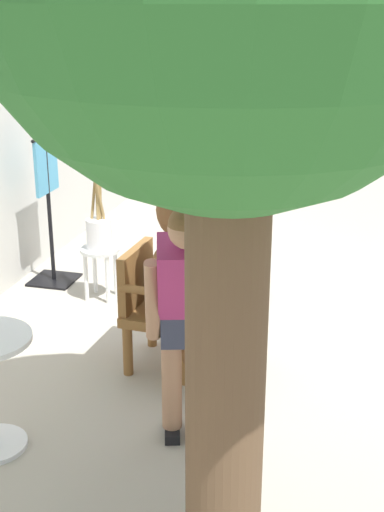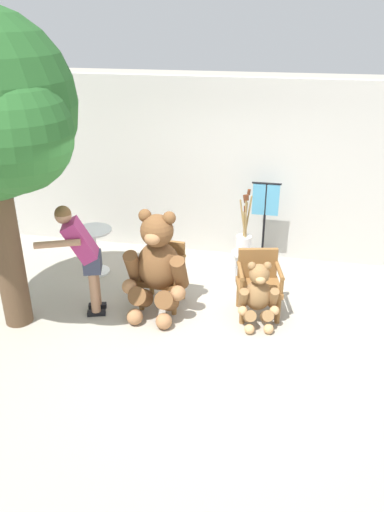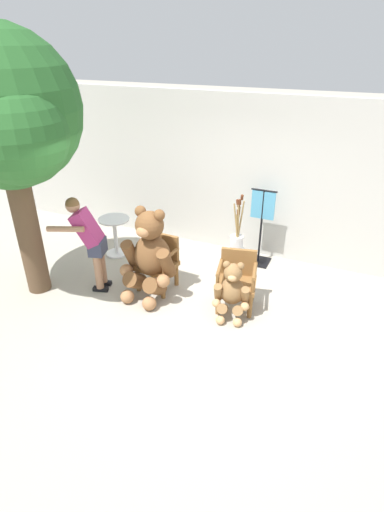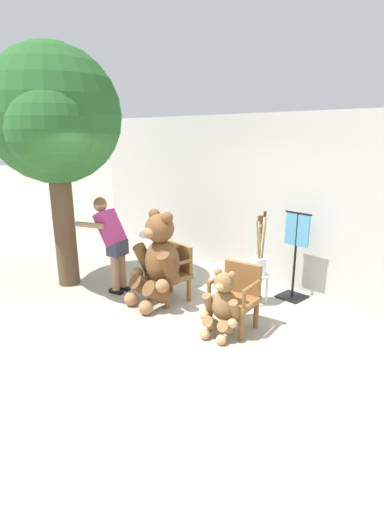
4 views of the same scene
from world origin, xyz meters
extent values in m
plane|color=#A8A091|center=(0.00, 0.00, 0.00)|extent=(60.00, 60.00, 0.00)
cube|color=brown|center=(-0.66, 0.52, 0.41)|extent=(0.59, 0.55, 0.07)
cylinder|color=brown|center=(-0.90, 0.32, 0.18)|extent=(0.07, 0.07, 0.37)
cylinder|color=brown|center=(-0.44, 0.30, 0.18)|extent=(0.07, 0.07, 0.37)
cylinder|color=brown|center=(-0.87, 0.74, 0.18)|extent=(0.07, 0.07, 0.37)
cylinder|color=brown|center=(-0.41, 0.72, 0.18)|extent=(0.07, 0.07, 0.37)
cube|color=brown|center=(-0.64, 0.75, 0.65)|extent=(0.52, 0.09, 0.42)
cylinder|color=brown|center=(-0.91, 0.53, 0.66)|extent=(0.08, 0.48, 0.06)
cylinder|color=brown|center=(-0.92, 0.32, 0.55)|extent=(0.05, 0.05, 0.22)
cylinder|color=brown|center=(-0.41, 0.50, 0.66)|extent=(0.08, 0.48, 0.06)
cylinder|color=brown|center=(-0.42, 0.29, 0.55)|extent=(0.05, 0.05, 0.22)
cube|color=brown|center=(0.66, 0.52, 0.41)|extent=(0.66, 0.63, 0.07)
cylinder|color=brown|center=(0.48, 0.26, 0.18)|extent=(0.07, 0.07, 0.37)
cylinder|color=brown|center=(0.93, 0.36, 0.18)|extent=(0.07, 0.07, 0.37)
cylinder|color=brown|center=(0.39, 0.67, 0.18)|extent=(0.07, 0.07, 0.37)
cylinder|color=brown|center=(0.84, 0.77, 0.18)|extent=(0.07, 0.07, 0.37)
cube|color=brown|center=(0.61, 0.74, 0.65)|extent=(0.52, 0.17, 0.42)
cylinder|color=brown|center=(0.41, 0.47, 0.66)|extent=(0.16, 0.48, 0.06)
cylinder|color=brown|center=(0.46, 0.26, 0.55)|extent=(0.05, 0.05, 0.22)
cylinder|color=brown|center=(0.90, 0.57, 0.66)|extent=(0.16, 0.48, 0.06)
cylinder|color=brown|center=(0.95, 0.37, 0.55)|extent=(0.05, 0.05, 0.22)
ellipsoid|color=brown|center=(-0.66, 0.40, 0.65)|extent=(0.61, 0.53, 0.67)
sphere|color=brown|center=(-0.66, 0.37, 1.17)|extent=(0.43, 0.43, 0.43)
ellipsoid|color=#A47148|center=(-0.67, 0.19, 1.14)|extent=(0.21, 0.17, 0.16)
sphere|color=black|center=(-0.67, 0.19, 1.15)|extent=(0.06, 0.06, 0.06)
sphere|color=brown|center=(-0.82, 0.40, 1.35)|extent=(0.17, 0.17, 0.17)
sphere|color=brown|center=(-0.50, 0.38, 1.35)|extent=(0.17, 0.17, 0.17)
cylinder|color=brown|center=(-0.98, 0.31, 0.65)|extent=(0.21, 0.38, 0.51)
sphere|color=#A47148|center=(-1.00, 0.17, 0.43)|extent=(0.20, 0.20, 0.20)
cylinder|color=brown|center=(-0.35, 0.27, 0.65)|extent=(0.21, 0.38, 0.51)
sphere|color=#A47148|center=(-0.34, 0.13, 0.43)|extent=(0.20, 0.20, 0.20)
cylinder|color=brown|center=(-0.85, 0.16, 0.29)|extent=(0.27, 0.43, 0.39)
sphere|color=#A47148|center=(-0.88, -0.04, 0.11)|extent=(0.21, 0.21, 0.21)
cylinder|color=brown|center=(-0.49, 0.14, 0.29)|extent=(0.27, 0.43, 0.39)
sphere|color=#A47148|center=(-0.49, -0.06, 0.11)|extent=(0.21, 0.21, 0.21)
ellipsoid|color=olive|center=(0.66, 0.34, 0.40)|extent=(0.41, 0.37, 0.41)
sphere|color=olive|center=(0.66, 0.32, 0.71)|extent=(0.26, 0.26, 0.26)
ellipsoid|color=tan|center=(0.68, 0.21, 0.69)|extent=(0.14, 0.12, 0.10)
sphere|color=black|center=(0.68, 0.21, 0.70)|extent=(0.04, 0.04, 0.04)
sphere|color=olive|center=(0.56, 0.31, 0.82)|extent=(0.10, 0.10, 0.10)
sphere|color=olive|center=(0.75, 0.35, 0.82)|extent=(0.10, 0.10, 0.10)
cylinder|color=olive|center=(0.48, 0.23, 0.40)|extent=(0.16, 0.25, 0.31)
sphere|color=tan|center=(0.49, 0.15, 0.26)|extent=(0.12, 0.12, 0.12)
cylinder|color=olive|center=(0.86, 0.31, 0.40)|extent=(0.16, 0.25, 0.31)
sphere|color=tan|center=(0.88, 0.24, 0.26)|extent=(0.12, 0.12, 0.12)
cylinder|color=olive|center=(0.58, 0.17, 0.17)|extent=(0.20, 0.28, 0.24)
sphere|color=tan|center=(0.60, 0.05, 0.06)|extent=(0.13, 0.13, 0.13)
cylinder|color=olive|center=(0.80, 0.22, 0.17)|extent=(0.20, 0.28, 0.24)
sphere|color=tan|center=(0.83, 0.10, 0.06)|extent=(0.13, 0.13, 0.13)
cube|color=black|center=(-1.50, 0.24, 0.03)|extent=(0.26, 0.16, 0.06)
cylinder|color=#A37556|center=(-1.50, 0.24, 0.47)|extent=(0.12, 0.12, 0.82)
cube|color=black|center=(-1.45, 0.06, 0.03)|extent=(0.26, 0.16, 0.06)
cylinder|color=#A37556|center=(-1.45, 0.06, 0.47)|extent=(0.12, 0.12, 0.82)
cube|color=#33384C|center=(-1.47, 0.15, 0.75)|extent=(0.30, 0.35, 0.24)
cube|color=#9E2D66|center=(-1.59, 0.11, 1.06)|extent=(0.50, 0.43, 0.57)
sphere|color=#A37556|center=(-1.76, 0.06, 1.40)|extent=(0.21, 0.21, 0.21)
sphere|color=brown|center=(-1.76, 0.06, 1.42)|extent=(0.21, 0.21, 0.21)
cylinder|color=#A37556|center=(-1.78, -0.14, 1.11)|extent=(0.56, 0.24, 0.11)
cylinder|color=#A37556|center=(-1.65, 0.30, 0.94)|extent=(0.22, 0.14, 0.51)
cylinder|color=silver|center=(0.35, 1.43, 0.45)|extent=(0.34, 0.34, 0.03)
cylinder|color=silver|center=(0.45, 1.53, 0.22)|extent=(0.04, 0.04, 0.43)
cylinder|color=silver|center=(0.25, 1.53, 0.22)|extent=(0.04, 0.04, 0.43)
cylinder|color=silver|center=(0.45, 1.33, 0.22)|extent=(0.04, 0.04, 0.43)
cylinder|color=silver|center=(0.25, 1.33, 0.22)|extent=(0.04, 0.04, 0.43)
cylinder|color=white|center=(0.35, 1.43, 0.59)|extent=(0.22, 0.22, 0.26)
cylinder|color=#997A47|center=(0.37, 1.41, 0.91)|extent=(0.05, 0.06, 0.74)
cylinder|color=#592D19|center=(0.37, 1.41, 1.32)|extent=(0.05, 0.05, 0.08)
cylinder|color=#997A47|center=(0.38, 1.47, 0.94)|extent=(0.12, 0.09, 0.80)
cylinder|color=#592D19|center=(0.38, 1.47, 1.38)|extent=(0.05, 0.05, 0.09)
cylinder|color=#997A47|center=(0.33, 1.40, 0.91)|extent=(0.15, 0.09, 0.73)
cylinder|color=#592D19|center=(0.33, 1.40, 1.32)|extent=(0.06, 0.05, 0.09)
cylinder|color=#997A47|center=(0.35, 1.41, 0.82)|extent=(0.06, 0.03, 0.57)
cylinder|color=#592D19|center=(0.35, 1.41, 1.15)|extent=(0.05, 0.04, 0.08)
cylinder|color=#997A47|center=(0.35, 1.43, 0.89)|extent=(0.07, 0.04, 0.69)
cylinder|color=#592D19|center=(0.35, 1.43, 1.27)|extent=(0.05, 0.05, 0.08)
cylinder|color=brown|center=(-2.39, -0.27, 1.09)|extent=(0.35, 0.35, 2.18)
cube|color=black|center=(0.60, 2.00, 0.01)|extent=(0.40, 0.40, 0.02)
cylinder|color=black|center=(0.60, 2.00, 0.68)|extent=(0.04, 0.04, 1.35)
cylinder|color=black|center=(0.60, 2.00, 1.35)|extent=(0.44, 0.03, 0.03)
cube|color=#4C99BF|center=(0.60, 2.00, 1.09)|extent=(0.40, 0.03, 0.48)
camera|label=1|loc=(-5.04, -0.83, 2.50)|focal=50.00mm
camera|label=2|loc=(0.93, -5.20, 3.66)|focal=35.00mm
camera|label=3|loc=(2.06, -4.22, 3.56)|focal=28.00mm
camera|label=4|loc=(3.76, -3.16, 2.50)|focal=28.00mm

